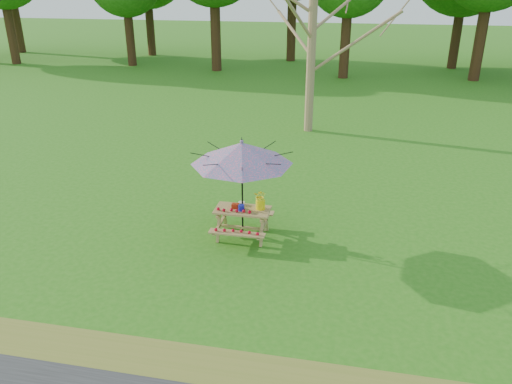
# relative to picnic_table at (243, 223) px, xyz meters

# --- Properties ---
(ground) EXTENTS (120.00, 120.00, 0.00)m
(ground) POSITION_rel_picnic_table_xyz_m (-2.45, -1.43, -0.33)
(ground) COLOR #2A7115
(ground) RESTS_ON ground
(drygrass_strip) EXTENTS (120.00, 1.20, 0.01)m
(drygrass_strip) POSITION_rel_picnic_table_xyz_m (-2.45, -4.23, -0.32)
(drygrass_strip) COLOR olive
(drygrass_strip) RESTS_ON ground
(picnic_table) EXTENTS (1.20, 1.32, 0.67)m
(picnic_table) POSITION_rel_picnic_table_xyz_m (0.00, 0.00, 0.00)
(picnic_table) COLOR #AB834D
(picnic_table) RESTS_ON ground
(patio_umbrella) EXTENTS (2.59, 2.59, 2.25)m
(patio_umbrella) POSITION_rel_picnic_table_xyz_m (0.00, 0.00, 1.62)
(patio_umbrella) COLOR black
(patio_umbrella) RESTS_ON ground
(produce_bins) EXTENTS (0.30, 0.41, 0.13)m
(produce_bins) POSITION_rel_picnic_table_xyz_m (-0.08, 0.02, 0.40)
(produce_bins) COLOR #A9260D
(produce_bins) RESTS_ON picnic_table
(tomatoes_row) EXTENTS (0.77, 0.13, 0.07)m
(tomatoes_row) POSITION_rel_picnic_table_xyz_m (-0.15, -0.18, 0.38)
(tomatoes_row) COLOR red
(tomatoes_row) RESTS_ON picnic_table
(flower_bucket) EXTENTS (0.29, 0.26, 0.45)m
(flower_bucket) POSITION_rel_picnic_table_xyz_m (0.38, 0.09, 0.58)
(flower_bucket) COLOR yellow
(flower_bucket) RESTS_ON picnic_table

